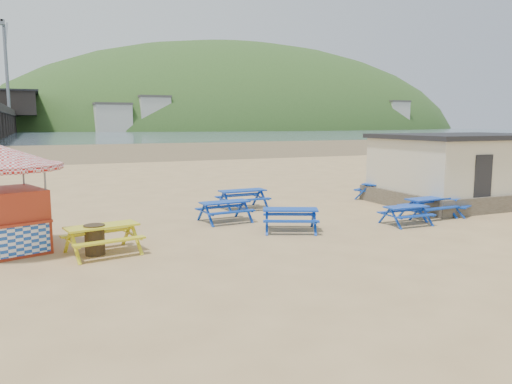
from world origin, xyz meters
name	(u,v)px	position (x,y,z in m)	size (l,w,h in m)	color
ground	(263,225)	(0.00, 0.00, 0.00)	(400.00, 400.00, 0.00)	tan
wet_sand	(96,149)	(0.00, 55.00, 0.00)	(400.00, 400.00, 0.00)	brown
sea	(60,133)	(0.00, 170.00, 0.01)	(400.00, 400.00, 0.00)	#475966
picnic_table_blue_a	(243,199)	(0.63, 3.45, 0.41)	(2.02, 1.65, 0.82)	#1734B7
picnic_table_blue_b	(225,212)	(-1.00, 1.19, 0.38)	(1.94, 1.62, 0.77)	#1734B7
picnic_table_blue_c	(377,191)	(7.65, 3.45, 0.40)	(2.42, 2.26, 0.81)	#1734B7
picnic_table_blue_d	(290,220)	(0.48, -1.23, 0.39)	(2.30, 2.13, 0.77)	#1734B7
picnic_table_blue_e	(406,215)	(4.83, -1.94, 0.34)	(1.64, 1.33, 0.68)	#1734B7
picnic_table_blue_f	(454,205)	(8.02, -1.07, 0.36)	(2.13, 1.98, 0.71)	#1734B7
picnic_table_yellow	(103,239)	(-5.74, -1.74, 0.41)	(2.23, 1.93, 0.82)	#D1D514
ice_cream_kiosk	(0,185)	(-8.28, -0.51, 1.94)	(4.38, 4.38, 3.09)	#A42F19
litter_bin	(95,240)	(-5.95, -1.76, 0.44)	(0.58, 0.58, 0.86)	#392918
amenity_block	(463,169)	(10.50, 1.00, 1.57)	(7.40, 5.40, 3.15)	#665B4C
pier	(2,117)	(-17.99, 178.23, 5.46)	(24.00, 220.00, 39.29)	black
headland_town	(239,148)	(90.00, 229.68, -9.91)	(264.00, 144.00, 108.00)	#2D4C1E
picnic_table_blue_g	(428,208)	(6.52, -1.21, 0.39)	(1.95, 1.62, 0.77)	#1734B7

